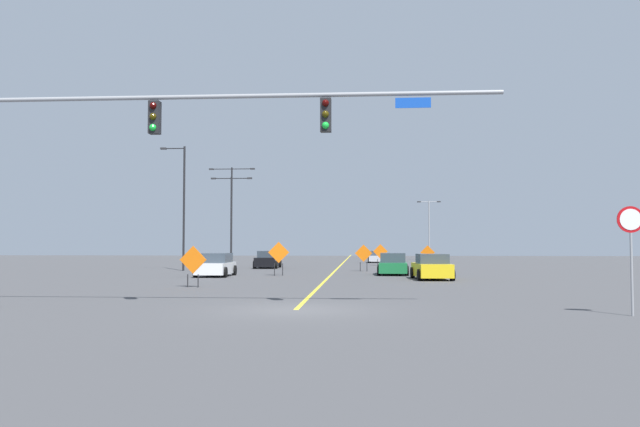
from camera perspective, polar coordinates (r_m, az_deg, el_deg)
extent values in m
plane|color=#444447|center=(19.71, -2.21, -8.71)|extent=(171.16, 171.16, 0.00)
cube|color=yellow|center=(67.10, 2.11, -4.47)|extent=(0.16, 95.09, 0.01)
cylinder|color=gray|center=(20.41, -7.29, 10.48)|extent=(16.40, 0.14, 0.14)
cube|color=black|center=(20.97, -14.73, 8.39)|extent=(0.34, 0.32, 1.05)
sphere|color=#3A0503|center=(20.88, -14.87, 9.41)|extent=(0.22, 0.22, 0.22)
sphere|color=#3C3106|center=(20.81, -14.88, 8.47)|extent=(0.22, 0.22, 0.22)
sphere|color=green|center=(20.74, -14.89, 7.52)|extent=(0.22, 0.22, 0.22)
cube|color=black|center=(19.93, 0.53, 8.88)|extent=(0.34, 0.32, 1.05)
sphere|color=#3A0503|center=(19.84, 0.50, 9.96)|extent=(0.22, 0.22, 0.22)
sphere|color=#3C3106|center=(19.76, 0.50, 8.97)|extent=(0.22, 0.22, 0.22)
sphere|color=green|center=(19.70, 0.50, 7.98)|extent=(0.22, 0.22, 0.22)
cube|color=#1447B7|center=(20.03, 8.42, 9.88)|extent=(1.10, 0.03, 0.32)
cylinder|color=gray|center=(20.02, 26.37, -4.95)|extent=(0.07, 0.07, 2.36)
cylinder|color=#B20F14|center=(20.01, 26.28, -0.49)|extent=(0.76, 0.03, 0.76)
cylinder|color=white|center=(19.99, 26.30, -0.48)|extent=(0.61, 0.01, 0.61)
cylinder|color=black|center=(62.99, -8.01, -0.20)|extent=(0.16, 0.16, 9.60)
cylinder|color=black|center=(63.58, -8.90, 3.99)|extent=(2.08, 0.08, 0.08)
cube|color=#262628|center=(63.82, -9.81, 3.98)|extent=(0.44, 0.24, 0.14)
cylinder|color=black|center=(63.16, -7.05, 4.03)|extent=(2.08, 0.08, 0.08)
cube|color=#262628|center=(62.97, -6.12, 4.04)|extent=(0.44, 0.24, 0.14)
cylinder|color=gray|center=(77.93, 9.85, -1.51)|extent=(0.16, 0.16, 7.29)
cylinder|color=gray|center=(78.01, 9.39, 1.05)|extent=(1.20, 0.08, 0.08)
cube|color=#262628|center=(77.96, 8.95, 1.05)|extent=(0.44, 0.24, 0.14)
cylinder|color=gray|center=(78.14, 10.26, 1.05)|extent=(1.20, 0.08, 0.08)
cube|color=#262628|center=(78.21, 10.70, 1.05)|extent=(0.44, 0.24, 0.14)
cylinder|color=black|center=(57.74, -8.04, -0.70)|extent=(0.16, 0.16, 8.13)
cylinder|color=black|center=(58.18, -8.82, 3.15)|extent=(1.67, 0.08, 0.08)
cube|color=#262628|center=(58.37, -9.61, 3.14)|extent=(0.44, 0.24, 0.14)
cylinder|color=black|center=(57.84, -7.20, 3.18)|extent=(1.67, 0.08, 0.08)
cube|color=#262628|center=(57.69, -6.39, 3.19)|extent=(0.44, 0.24, 0.14)
cylinder|color=black|center=(48.58, -12.21, 0.46)|extent=(0.16, 0.16, 9.41)
cylinder|color=black|center=(49.27, -13.07, 5.75)|extent=(1.63, 0.08, 0.08)
cube|color=#262628|center=(49.52, -13.98, 5.72)|extent=(0.44, 0.24, 0.14)
cube|color=orange|center=(49.45, 9.71, -3.50)|extent=(1.10, 0.25, 1.11)
cylinder|color=black|center=(49.50, 9.47, -4.61)|extent=(0.05, 0.05, 0.78)
cylinder|color=black|center=(49.46, 9.97, -4.61)|extent=(0.05, 0.05, 0.78)
cube|color=orange|center=(40.32, -3.76, -3.53)|extent=(1.33, 0.31, 1.35)
cylinder|color=black|center=(40.34, -4.14, -5.08)|extent=(0.05, 0.05, 0.79)
cylinder|color=black|center=(40.37, -3.40, -5.08)|extent=(0.05, 0.05, 0.79)
cube|color=orange|center=(58.66, 5.49, -3.43)|extent=(1.35, 0.11, 1.35)
cylinder|color=black|center=(58.69, 5.24, -4.41)|extent=(0.05, 0.05, 0.62)
cylinder|color=black|center=(58.68, 5.75, -4.41)|extent=(0.05, 0.05, 0.62)
cube|color=orange|center=(46.59, 3.96, -3.60)|extent=(1.28, 0.11, 1.28)
cylinder|color=black|center=(46.63, 3.66, -4.83)|extent=(0.05, 0.05, 0.67)
cylinder|color=black|center=(46.61, 4.27, -4.83)|extent=(0.05, 0.05, 0.67)
cube|color=orange|center=(30.19, -11.41, -4.13)|extent=(1.31, 0.15, 1.31)
cylinder|color=black|center=(30.32, -11.88, -5.97)|extent=(0.05, 0.05, 0.61)
cylinder|color=black|center=(30.14, -10.97, -6.00)|extent=(0.05, 0.05, 0.61)
cube|color=gold|center=(36.72, 10.07, -5.06)|extent=(2.04, 4.10, 0.75)
cube|color=#333D47|center=(36.51, 10.11, -4.05)|extent=(1.74, 2.02, 0.55)
cylinder|color=black|center=(38.27, 11.07, -5.27)|extent=(0.26, 0.65, 0.64)
cylinder|color=black|center=(37.98, 8.37, -5.31)|extent=(0.26, 0.65, 0.64)
cylinder|color=black|center=(35.52, 11.89, -5.47)|extent=(0.26, 0.65, 0.64)
cylinder|color=black|center=(35.21, 8.99, -5.51)|extent=(0.26, 0.65, 0.64)
cube|color=#196B38|center=(41.94, 6.61, -4.85)|extent=(1.98, 4.47, 0.66)
cube|color=#333D47|center=(41.70, 6.61, -3.99)|extent=(1.70, 2.20, 0.61)
cylinder|color=black|center=(43.49, 7.79, -4.98)|extent=(0.25, 0.65, 0.64)
cylinder|color=black|center=(43.49, 5.43, -5.00)|extent=(0.25, 0.65, 0.64)
cylinder|color=black|center=(40.42, 7.88, -5.16)|extent=(0.25, 0.65, 0.64)
cylinder|color=black|center=(40.42, 5.35, -5.17)|extent=(0.25, 0.65, 0.64)
cube|color=black|center=(52.82, -4.76, -4.37)|extent=(1.79, 3.97, 0.73)
cube|color=#333D47|center=(53.00, -4.73, -3.68)|extent=(1.59, 1.97, 0.54)
cylinder|color=black|center=(51.59, -5.93, -4.64)|extent=(0.23, 0.64, 0.64)
cylinder|color=black|center=(51.35, -4.01, -4.65)|extent=(0.23, 0.64, 0.64)
cylinder|color=black|center=(54.32, -5.47, -4.54)|extent=(0.23, 0.64, 0.64)
cylinder|color=black|center=(54.09, -3.65, -4.56)|extent=(0.23, 0.64, 0.64)
cube|color=white|center=(39.98, -9.42, -4.90)|extent=(1.79, 3.99, 0.70)
cube|color=#333D47|center=(40.15, -9.35, -3.97)|extent=(1.61, 2.36, 0.59)
cylinder|color=black|center=(38.85, -11.19, -5.23)|extent=(0.22, 0.64, 0.64)
cylinder|color=black|center=(38.43, -8.60, -5.28)|extent=(0.22, 0.64, 0.64)
cylinder|color=black|center=(41.55, -10.19, -5.07)|extent=(0.22, 0.64, 0.64)
cylinder|color=black|center=(41.16, -7.76, -5.11)|extent=(0.22, 0.64, 0.64)
cube|color=#B7BABF|center=(68.15, 5.23, -4.05)|extent=(1.91, 4.03, 0.59)
cube|color=#333D47|center=(67.94, 5.22, -3.60)|extent=(1.67, 2.35, 0.50)
cylinder|color=black|center=(69.54, 5.97, -4.14)|extent=(0.24, 0.65, 0.64)
cylinder|color=black|center=(69.56, 4.52, -4.14)|extent=(0.24, 0.65, 0.64)
cylinder|color=black|center=(66.76, 5.97, -4.20)|extent=(0.24, 0.65, 0.64)
cylinder|color=black|center=(66.79, 4.46, -4.20)|extent=(0.24, 0.65, 0.64)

